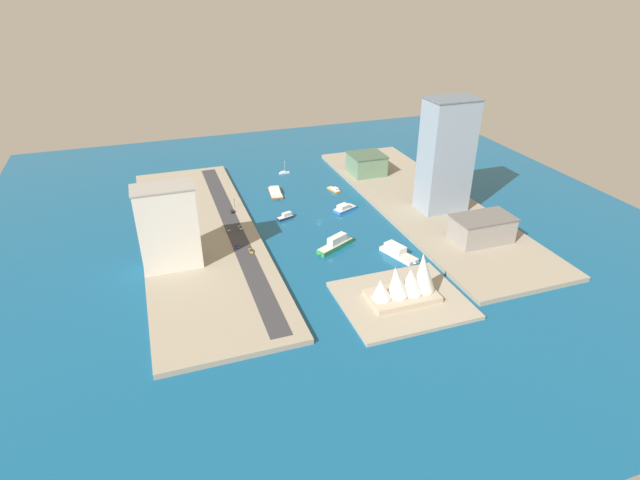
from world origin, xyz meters
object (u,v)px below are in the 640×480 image
water_taxi_orange (334,189)px  carpark_squat_concrete (482,229)px  tower_tall_glass (446,156)px  traffic_light_waterfront (234,202)px  terminal_long_green (367,164)px  hotel_broad_white (168,227)px  sedan_silver (228,229)px  van_white (240,228)px  taxi_yellow_cab (251,251)px  opera_landmark (406,283)px  patrol_launch_navy (285,217)px  catamaran_blue (344,208)px  suv_black (232,211)px  ferry_white_commuter (397,252)px  barge_flat_brown (275,192)px  sailboat_small_white (284,172)px  hatchback_blue (238,246)px  ferry_green_doubledeck (335,244)px

water_taxi_orange → carpark_squat_concrete: (-54.60, 109.42, 9.82)m
tower_tall_glass → traffic_light_waterfront: tower_tall_glass is taller
terminal_long_green → hotel_broad_white: hotel_broad_white is taller
sedan_silver → van_white: size_ratio=0.97×
water_taxi_orange → taxi_yellow_cab: taxi_yellow_cab is taller
sedan_silver → opera_landmark: (-71.77, 103.03, 7.38)m
patrol_launch_navy → catamaran_blue: bearing=179.1°
van_white → traffic_light_waterfront: traffic_light_waterfront is taller
opera_landmark → van_white: bearing=-58.0°
tower_tall_glass → sedan_silver: tower_tall_glass is taller
tower_tall_glass → suv_black: (137.74, -40.22, -36.94)m
taxi_yellow_cab → traffic_light_waterfront: traffic_light_waterfront is taller
water_taxi_orange → tower_tall_glass: tower_tall_glass is taller
ferry_white_commuter → traffic_light_waterfront: traffic_light_waterfront is taller
barge_flat_brown → traffic_light_waterfront: bearing=31.2°
catamaran_blue → sailboat_small_white: bearing=-76.5°
water_taxi_orange → taxi_yellow_cab: 112.67m
taxi_yellow_cab → suv_black: bearing=-89.9°
water_taxi_orange → carpark_squat_concrete: bearing=116.5°
barge_flat_brown → terminal_long_green: 80.16m
patrol_launch_navy → traffic_light_waterfront: size_ratio=2.04×
traffic_light_waterfront → suv_black: bearing=67.2°
sedan_silver → taxi_yellow_cab: (-7.45, 32.28, -0.07)m
terminal_long_green → hatchback_blue: (122.65, 88.66, -7.20)m
opera_landmark → patrol_launch_navy: bearing=-74.6°
water_taxi_orange → tower_tall_glass: (-56.09, 59.44, 39.69)m
catamaran_blue → ferry_white_commuter: 69.60m
barge_flat_brown → suv_black: 47.06m
terminal_long_green → taxi_yellow_cab: terminal_long_green is taller
patrol_launch_navy → carpark_squat_concrete: carpark_squat_concrete is taller
water_taxi_orange → terminal_long_green: (-34.94, -19.16, 9.94)m
sailboat_small_white → hatchback_blue: sailboat_small_white is taller
tower_tall_glass → van_white: tower_tall_glass is taller
tower_tall_glass → suv_black: bearing=-16.3°
van_white → ferry_green_doubledeck: bearing=142.5°
barge_flat_brown → terminal_long_green: bearing=-172.6°
sedan_silver → opera_landmark: opera_landmark is taller
traffic_light_waterfront → barge_flat_brown: bearing=-148.8°
sedan_silver → traffic_light_waterfront: 34.98m
patrol_launch_navy → terminal_long_green: terminal_long_green is taller
opera_landmark → catamaran_blue: bearing=-95.8°
sedan_silver → water_taxi_orange: bearing=-153.0°
opera_landmark → terminal_long_green: bearing=-107.3°
suv_black → taxi_yellow_cab: (-0.05, 58.44, -0.03)m
hotel_broad_white → traffic_light_waterfront: 82.65m
van_white → terminal_long_green: bearing=-150.8°
patrol_launch_navy → tower_tall_glass: (-104.62, 24.20, 39.08)m
carpark_squat_concrete → taxi_yellow_cab: (136.20, -31.76, -7.09)m
carpark_squat_concrete → van_white: bearing=-25.1°
catamaran_blue → barge_flat_brown: bearing=-49.6°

